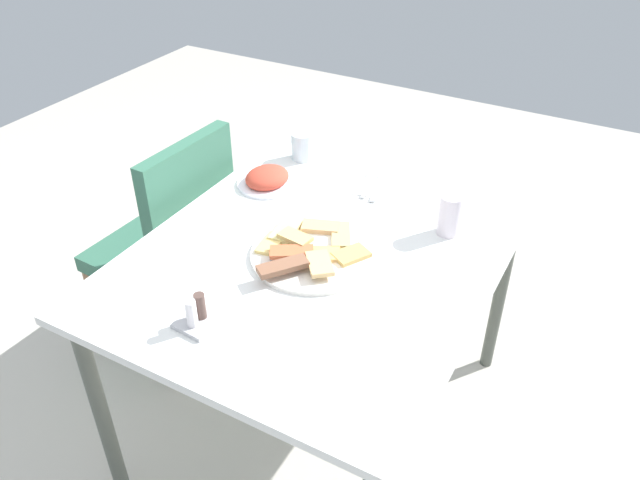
# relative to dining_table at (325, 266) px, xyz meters

# --- Properties ---
(ground_plane) EXTENTS (6.00, 6.00, 0.00)m
(ground_plane) POSITION_rel_dining_table_xyz_m (0.00, 0.00, -0.67)
(ground_plane) COLOR beige
(dining_table) EXTENTS (1.20, 0.93, 0.75)m
(dining_table) POSITION_rel_dining_table_xyz_m (0.00, 0.00, 0.00)
(dining_table) COLOR white
(dining_table) RESTS_ON ground_plane
(dining_chair) EXTENTS (0.44, 0.44, 0.89)m
(dining_chair) POSITION_rel_dining_table_xyz_m (0.09, 0.66, -0.18)
(dining_chair) COLOR #346952
(dining_chair) RESTS_ON ground_plane
(pide_platter) EXTENTS (0.36, 0.34, 0.05)m
(pide_platter) POSITION_rel_dining_table_xyz_m (-0.06, 0.01, 0.09)
(pide_platter) COLOR white
(pide_platter) RESTS_ON dining_table
(salad_plate_greens) EXTENTS (0.19, 0.19, 0.06)m
(salad_plate_greens) POSITION_rel_dining_table_xyz_m (0.21, 0.32, 0.10)
(salad_plate_greens) COLOR white
(salad_plate_greens) RESTS_ON dining_table
(soda_can) EXTENTS (0.09, 0.09, 0.12)m
(soda_can) POSITION_rel_dining_table_xyz_m (0.22, -0.28, 0.14)
(soda_can) COLOR silver
(soda_can) RESTS_ON dining_table
(drinking_glass) EXTENTS (0.08, 0.08, 0.09)m
(drinking_glass) POSITION_rel_dining_table_xyz_m (0.42, 0.31, 0.12)
(drinking_glass) COLOR silver
(drinking_glass) RESTS_ON dining_table
(paper_napkin) EXTENTS (0.14, 0.14, 0.00)m
(paper_napkin) POSITION_rel_dining_table_xyz_m (0.35, 0.02, 0.08)
(paper_napkin) COLOR white
(paper_napkin) RESTS_ON dining_table
(fork) EXTENTS (0.17, 0.06, 0.00)m
(fork) POSITION_rel_dining_table_xyz_m (0.35, 0.00, 0.08)
(fork) COLOR silver
(fork) RESTS_ON paper_napkin
(spoon) EXTENTS (0.16, 0.06, 0.00)m
(spoon) POSITION_rel_dining_table_xyz_m (0.35, 0.04, 0.08)
(spoon) COLOR silver
(spoon) RESTS_ON paper_napkin
(condiment_caddy) EXTENTS (0.10, 0.10, 0.08)m
(condiment_caddy) POSITION_rel_dining_table_xyz_m (-0.43, 0.11, 0.10)
(condiment_caddy) COLOR #B2B2B7
(condiment_caddy) RESTS_ON dining_table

